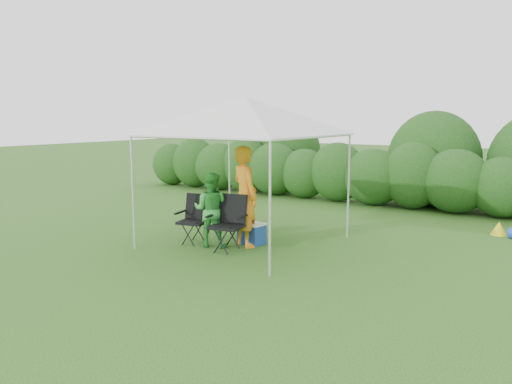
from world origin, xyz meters
The scene contains 10 objects.
ground centered at (0.00, 0.00, 0.00)m, with size 70.00×70.00×0.00m, color #35651F.
hedge centered at (0.10, 6.00, 0.83)m, with size 15.68×1.53×1.80m.
canopy centered at (0.00, 0.50, 2.46)m, with size 3.10×3.10×2.83m.
chair_right centered at (0.03, -0.08, 0.58)m, with size 0.72×0.67×1.03m.
chair_left centered at (-0.86, 0.00, 0.54)m, with size 0.68×0.64×0.95m.
man centered at (0.12, 0.32, 0.96)m, with size 0.70×0.46×1.92m, color orange.
woman centered at (-0.40, -0.06, 0.71)m, with size 0.69×0.54×1.42m, color green.
cooler centered at (0.15, 0.50, 0.21)m, with size 0.54×0.42×0.42m.
bottle centered at (0.21, 0.46, 0.55)m, with size 0.07×0.07×0.26m, color #592D0C.
lawn_toy centered at (4.13, 3.93, 0.13)m, with size 0.56×0.47×0.28m.
Camera 1 is at (5.46, -7.35, 2.46)m, focal length 35.00 mm.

